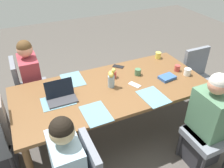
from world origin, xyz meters
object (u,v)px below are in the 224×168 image
at_px(person_far_left_mid, 33,85).
at_px(phone_silver, 135,85).
at_px(chair_head_right_right_mid, 198,76).
at_px(phone_black, 118,67).
at_px(chair_near_left_far, 214,129).
at_px(coffee_mug_centre_left, 187,72).
at_px(dining_table, 112,92).
at_px(coffee_mug_far_left, 158,55).
at_px(coffee_mug_near_right, 177,68).
at_px(flower_vase, 111,78).
at_px(book_red_cover, 167,77).
at_px(chair_far_left_mid, 27,86).
at_px(coffee_mug_near_left, 138,72).
at_px(person_near_left_far, 206,125).
at_px(laptop_head_left_left_near, 61,96).
at_px(coffee_mug_centre_right, 113,74).

relative_size(person_far_left_mid, phone_silver, 7.97).
bearing_deg(chair_head_right_right_mid, phone_black, 163.86).
height_order(chair_near_left_far, coffee_mug_centre_left, chair_near_left_far).
height_order(dining_table, phone_silver, phone_silver).
bearing_deg(phone_black, dining_table, 102.26).
bearing_deg(coffee_mug_far_left, chair_head_right_right_mid, -32.06).
xyz_separation_m(dining_table, coffee_mug_far_left, (0.94, 0.42, 0.11)).
distance_m(coffee_mug_far_left, phone_silver, 0.83).
height_order(chair_head_right_right_mid, coffee_mug_near_right, chair_head_right_right_mid).
distance_m(chair_head_right_right_mid, flower_vase, 1.53).
distance_m(coffee_mug_near_right, book_red_cover, 0.27).
bearing_deg(dining_table, phone_black, 55.70).
relative_size(coffee_mug_centre_left, phone_silver, 0.61).
xyz_separation_m(chair_far_left_mid, coffee_mug_centre_left, (1.94, -1.02, 0.30)).
relative_size(chair_head_right_right_mid, book_red_cover, 4.50).
xyz_separation_m(chair_head_right_right_mid, flower_vase, (-1.48, -0.06, 0.37)).
bearing_deg(chair_head_right_right_mid, flower_vase, -177.57).
distance_m(chair_near_left_far, coffee_mug_near_right, 0.93).
height_order(book_red_cover, phone_silver, book_red_cover).
height_order(coffee_mug_near_right, book_red_cover, coffee_mug_near_right).
bearing_deg(coffee_mug_near_left, coffee_mug_far_left, 29.64).
bearing_deg(person_near_left_far, chair_head_right_right_mid, 51.69).
height_order(laptop_head_left_left_near, coffee_mug_far_left, laptop_head_left_left_near).
distance_m(flower_vase, coffee_mug_centre_left, 1.03).
relative_size(flower_vase, book_red_cover, 1.25).
distance_m(coffee_mug_centre_left, coffee_mug_centre_right, 0.97).
distance_m(chair_near_left_far, flower_vase, 1.29).
bearing_deg(coffee_mug_near_left, phone_black, 114.69).
xyz_separation_m(chair_head_right_right_mid, book_red_cover, (-0.76, -0.20, 0.27)).
bearing_deg(chair_head_right_right_mid, coffee_mug_centre_right, 174.85).
height_order(person_far_left_mid, coffee_mug_centre_right, person_far_left_mid).
xyz_separation_m(coffee_mug_near_left, coffee_mug_near_right, (0.53, -0.13, -0.00)).
xyz_separation_m(coffee_mug_near_left, coffee_mug_centre_left, (0.59, -0.27, 0.00)).
height_order(chair_head_right_right_mid, book_red_cover, chair_head_right_right_mid).
bearing_deg(person_near_left_far, person_far_left_mid, 134.79).
xyz_separation_m(person_far_left_mid, coffee_mug_centre_right, (0.96, -0.61, 0.27)).
bearing_deg(phone_black, phone_silver, 134.49).
height_order(chair_head_right_right_mid, phone_silver, chair_head_right_right_mid).
relative_size(phone_black, phone_silver, 1.00).
bearing_deg(chair_head_right_right_mid, person_near_left_far, -128.31).
bearing_deg(coffee_mug_centre_right, dining_table, -117.76).
bearing_deg(coffee_mug_far_left, chair_far_left_mid, 166.12).
bearing_deg(person_far_left_mid, coffee_mug_centre_right, -32.71).
relative_size(coffee_mug_far_left, phone_black, 0.61).
relative_size(coffee_mug_near_left, coffee_mug_far_left, 0.93).
xyz_separation_m(person_near_left_far, coffee_mug_near_right, (0.19, 0.81, 0.27)).
bearing_deg(person_near_left_far, chair_far_left_mid, 135.05).
bearing_deg(phone_black, book_red_cover, 175.11).
height_order(coffee_mug_centre_right, phone_silver, coffee_mug_centre_right).
xyz_separation_m(book_red_cover, phone_black, (-0.43, 0.54, -0.02)).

